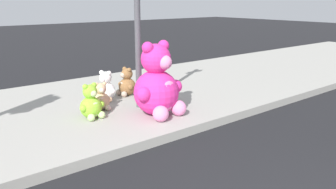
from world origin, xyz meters
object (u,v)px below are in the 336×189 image
object	(u,v)px
plush_pink_large	(158,86)
plush_lime	(91,104)
plush_tan	(101,99)
plush_white	(106,89)
plush_brown	(127,84)
sign_pole	(137,14)

from	to	relation	value
plush_pink_large	plush_lime	xyz separation A→B (m)	(-0.98, 0.56, -0.27)
plush_tan	plush_white	size ratio (longest dim) A/B	0.84
plush_lime	plush_tan	bearing A→B (deg)	41.78
plush_brown	sign_pole	bearing A→B (deg)	-106.82
plush_lime	plush_white	bearing A→B (deg)	48.15
plush_pink_large	plush_tan	distance (m)	1.12
plush_tan	plush_white	bearing A→B (deg)	53.48
plush_brown	plush_lime	size ratio (longest dim) A/B	0.98
sign_pole	plush_brown	world-z (taller)	sign_pole
plush_pink_large	plush_white	world-z (taller)	plush_pink_large
plush_brown	plush_lime	world-z (taller)	plush_lime
plush_tan	plush_brown	xyz separation A→B (m)	(0.89, 0.56, 0.03)
sign_pole	plush_white	xyz separation A→B (m)	(-0.29, 0.75, -1.45)
plush_lime	plush_brown	bearing A→B (deg)	35.05
plush_pink_large	plush_tan	size ratio (longest dim) A/B	2.51
sign_pole	plush_pink_large	world-z (taller)	sign_pole
sign_pole	plush_tan	size ratio (longest dim) A/B	6.24
plush_pink_large	plush_lime	world-z (taller)	plush_pink_large
plush_pink_large	plush_white	bearing A→B (deg)	102.04
sign_pole	plush_white	bearing A→B (deg)	111.24
plush_pink_large	plush_tan	world-z (taller)	plush_pink_large
plush_pink_large	plush_lime	size ratio (longest dim) A/B	2.13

